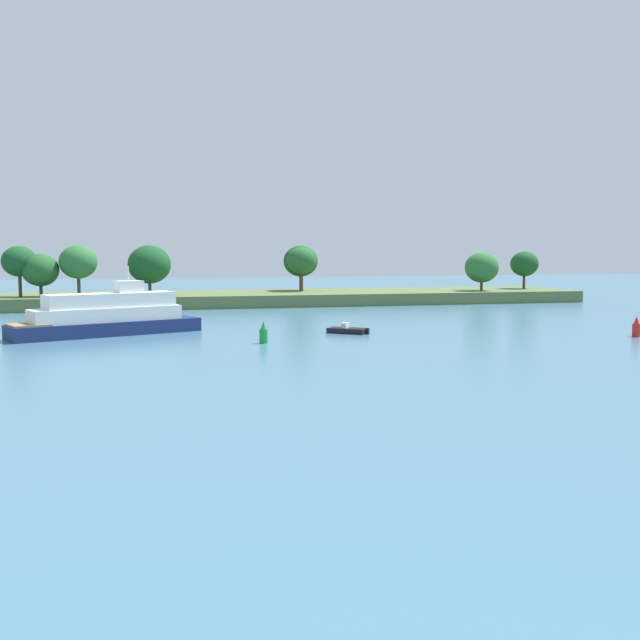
{
  "coord_description": "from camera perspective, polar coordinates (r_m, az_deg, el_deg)",
  "views": [
    {
      "loc": [
        -25.41,
        -22.96,
        7.59
      ],
      "look_at": [
        -8.62,
        43.18,
        1.2
      ],
      "focal_mm": 40.34,
      "sensor_mm": 36.0,
      "label": 1
    }
  ],
  "objects": [
    {
      "name": "channel_buoy_red",
      "position": [
        71.06,
        23.8,
        -0.58
      ],
      "size": [
        0.7,
        0.7,
        1.9
      ],
      "color": "red",
      "rests_on": "ground"
    },
    {
      "name": "fishing_skiff",
      "position": [
        68.09,
        2.23,
        -0.82
      ],
      "size": [
        3.97,
        3.67,
        0.99
      ],
      "color": "black",
      "rests_on": "ground"
    },
    {
      "name": "treeline_island",
      "position": [
        107.62,
        -3.82,
        2.43
      ],
      "size": [
        91.42,
        17.92,
        8.72
      ],
      "color": "#566B3D",
      "rests_on": "ground"
    },
    {
      "name": "white_riverboat",
      "position": [
        69.3,
        -16.5,
        0.26
      ],
      "size": [
        17.57,
        10.23,
        6.39
      ],
      "color": "navy",
      "rests_on": "ground"
    },
    {
      "name": "channel_buoy_green",
      "position": [
        60.62,
        -4.5,
        -1.09
      ],
      "size": [
        0.7,
        0.7,
        1.9
      ],
      "color": "green",
      "rests_on": "ground"
    }
  ]
}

